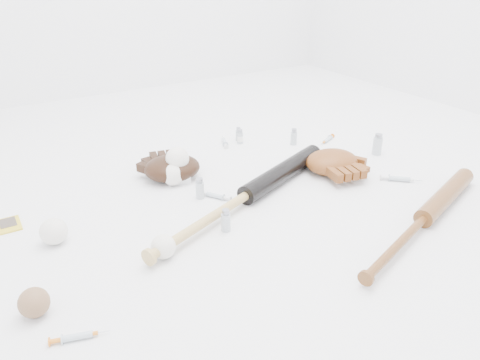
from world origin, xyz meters
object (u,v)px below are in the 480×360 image
bat_dark (247,195)px  glove_dark (172,168)px  pedestal (178,175)px  bat_wood (424,218)px

bat_dark → glove_dark: size_ratio=3.84×
pedestal → glove_dark: bearing=114.4°
bat_wood → pedestal: (-0.49, 0.67, -0.01)m
bat_dark → bat_wood: bat_dark is taller
bat_dark → pedestal: bat_dark is taller
bat_wood → glove_dark: bearing=107.6°
glove_dark → pedestal: bearing=-52.8°
bat_wood → pedestal: size_ratio=10.05×
bat_dark → glove_dark: 0.33m
bat_wood → glove_dark: 0.86m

